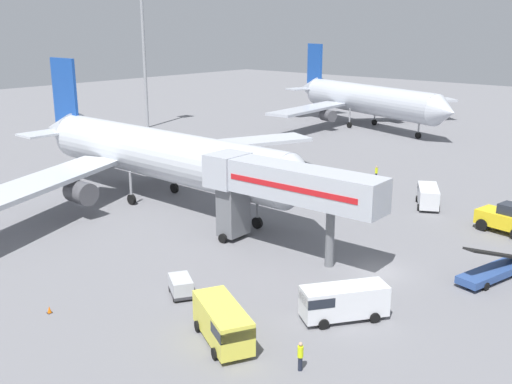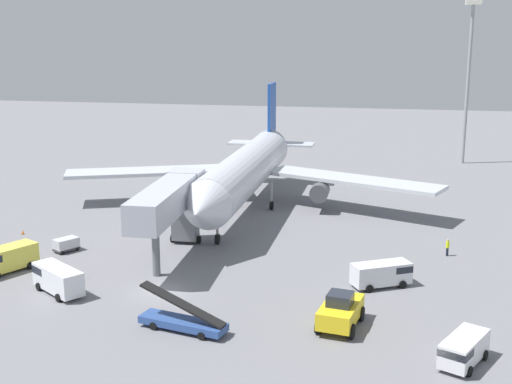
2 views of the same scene
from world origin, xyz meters
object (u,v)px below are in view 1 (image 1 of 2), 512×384
object	(u,v)px
belt_loader_truck	(493,270)
service_van_mid_left	(342,301)
service_van_far_right	(223,323)
jet_bridge	(279,186)
apron_light_mast	(143,23)
ground_crew_worker_midground	(300,355)
airplane_background	(365,99)
ground_crew_worker_foreground	(376,172)
airplane_at_gate	(155,153)
baggage_cart_outer_left	(181,286)
safety_cone_alpha	(49,310)
service_van_near_left	(428,195)
pushback_tug	(507,219)

from	to	relation	value
belt_loader_truck	service_van_mid_left	xyz separation A→B (m)	(-12.60, 4.99, 0.52)
service_van_far_right	belt_loader_truck	bearing A→B (deg)	-23.65
jet_bridge	apron_light_mast	distance (m)	66.74
ground_crew_worker_midground	airplane_background	size ratio (longest dim) A/B	0.04
ground_crew_worker_foreground	airplane_background	distance (m)	39.10
airplane_at_gate	baggage_cart_outer_left	xyz separation A→B (m)	(-14.17, -19.75, -4.32)
jet_bridge	safety_cone_alpha	world-z (taller)	jet_bridge
service_van_near_left	service_van_far_right	size ratio (longest dim) A/B	0.91
baggage_cart_outer_left	service_van_near_left	bearing A→B (deg)	-6.04
service_van_far_right	baggage_cart_outer_left	bearing A→B (deg)	68.85
service_van_near_left	ground_crew_worker_midground	size ratio (longest dim) A/B	3.12
ground_crew_worker_foreground	service_van_near_left	bearing A→B (deg)	-122.09
airplane_at_gate	baggage_cart_outer_left	distance (m)	24.69
pushback_tug	belt_loader_truck	size ratio (longest dim) A/B	0.78
baggage_cart_outer_left	airplane_at_gate	bearing A→B (deg)	54.33
service_van_near_left	service_van_mid_left	bearing A→B (deg)	-165.29
service_van_mid_left	ground_crew_worker_midground	world-z (taller)	service_van_mid_left
pushback_tug	ground_crew_worker_midground	bearing A→B (deg)	179.13
airplane_at_gate	service_van_mid_left	distance (m)	31.80
airplane_at_gate	ground_crew_worker_foreground	world-z (taller)	airplane_at_gate
service_van_far_right	apron_light_mast	bearing A→B (deg)	54.55
ground_crew_worker_foreground	safety_cone_alpha	distance (m)	44.71
jet_bridge	ground_crew_worker_midground	distance (m)	18.39
service_van_mid_left	safety_cone_alpha	size ratio (longest dim) A/B	11.57
service_van_near_left	ground_crew_worker_foreground	xyz separation A→B (m)	(6.03, 9.61, -0.29)
airplane_at_gate	service_van_far_right	distance (m)	31.52
baggage_cart_outer_left	ground_crew_worker_foreground	bearing A→B (deg)	9.62
service_van_mid_left	safety_cone_alpha	bearing A→B (deg)	128.84
airplane_at_gate	belt_loader_truck	xyz separation A→B (m)	(2.93, -35.05, -4.31)
ground_crew_worker_foreground	service_van_mid_left	bearing A→B (deg)	-153.08
belt_loader_truck	ground_crew_worker_foreground	bearing A→B (deg)	47.04
ground_crew_worker_midground	safety_cone_alpha	bearing A→B (deg)	108.56
baggage_cart_outer_left	ground_crew_worker_midground	world-z (taller)	ground_crew_worker_midground
apron_light_mast	ground_crew_worker_foreground	bearing A→B (deg)	-96.50
service_van_mid_left	ground_crew_worker_foreground	world-z (taller)	service_van_mid_left
service_van_mid_left	airplane_at_gate	bearing A→B (deg)	72.16
jet_bridge	ground_crew_worker_midground	xyz separation A→B (m)	(-12.95, -12.16, -4.76)
airplane_at_gate	jet_bridge	world-z (taller)	airplane_at_gate
pushback_tug	service_van_mid_left	xyz separation A→B (m)	(-23.82, 2.05, 0.00)
airplane_at_gate	belt_loader_truck	bearing A→B (deg)	-85.23
belt_loader_truck	baggage_cart_outer_left	world-z (taller)	belt_loader_truck
apron_light_mast	service_van_mid_left	bearing A→B (deg)	-119.65
ground_crew_worker_foreground	apron_light_mast	bearing A→B (deg)	83.50
jet_bridge	apron_light_mast	xyz separation A→B (m)	(32.02, 57.14, 12.79)
pushback_tug	safety_cone_alpha	xyz separation A→B (m)	(-35.78, 16.90, -1.05)
baggage_cart_outer_left	airplane_background	xyz separation A→B (m)	(69.60, 27.81, 4.37)
service_van_mid_left	service_van_near_left	bearing A→B (deg)	14.71
service_van_near_left	baggage_cart_outer_left	xyz separation A→B (m)	(-31.19, 3.30, -0.45)
baggage_cart_outer_left	airplane_background	world-z (taller)	airplane_background
service_van_near_left	apron_light_mast	size ratio (longest dim) A/B	0.20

